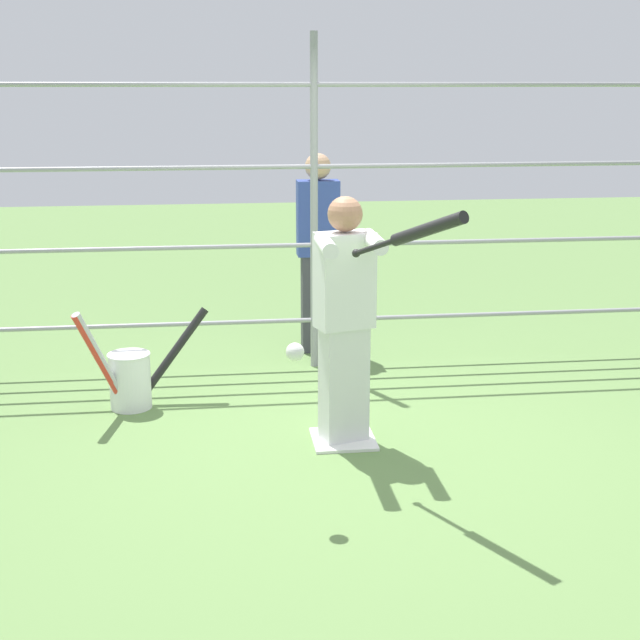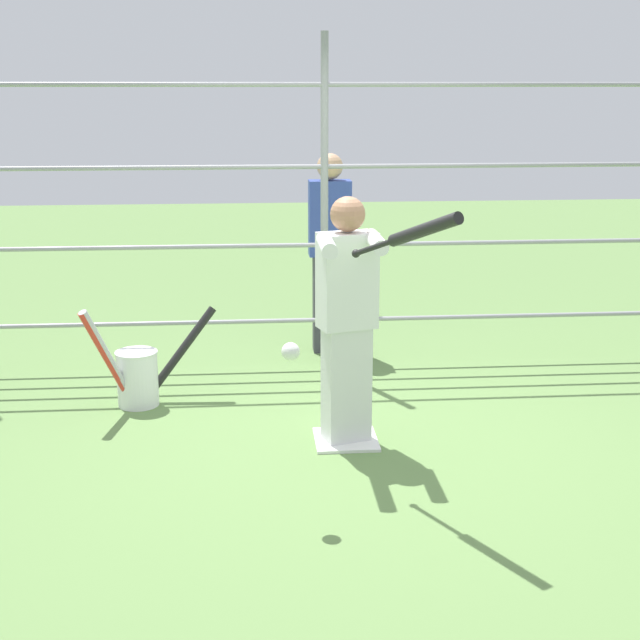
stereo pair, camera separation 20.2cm
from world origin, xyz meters
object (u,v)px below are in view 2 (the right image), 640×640
object	(u,v)px
batter	(347,314)
baseball_bat_swinging	(415,233)
bystander_behind_fence	(330,250)
bat_bucket	(137,374)
softball_in_flight	(291,352)

from	to	relation	value
batter	baseball_bat_swinging	bearing A→B (deg)	105.85
baseball_bat_swinging	bystander_behind_fence	size ratio (longest dim) A/B	0.47
baseball_bat_swinging	bystander_behind_fence	xyz separation A→B (m)	(0.16, -2.90, -0.61)
baseball_bat_swinging	bat_bucket	xyz separation A→B (m)	(1.65, -1.65, -1.25)
bat_bucket	bystander_behind_fence	world-z (taller)	bystander_behind_fence
batter	baseball_bat_swinging	xyz separation A→B (m)	(-0.24, 0.86, 0.64)
batter	bystander_behind_fence	xyz separation A→B (m)	(-0.08, -2.04, 0.02)
batter	softball_in_flight	distance (m)	0.99
baseball_bat_swinging	bat_bucket	distance (m)	2.65
baseball_bat_swinging	softball_in_flight	size ratio (longest dim) A/B	8.24
batter	baseball_bat_swinging	size ratio (longest dim) A/B	1.99
batter	bystander_behind_fence	size ratio (longest dim) A/B	0.94
batter	bat_bucket	size ratio (longest dim) A/B	1.73
bystander_behind_fence	bat_bucket	bearing A→B (deg)	40.06
batter	softball_in_flight	xyz separation A→B (m)	(0.40, 0.90, 0.04)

